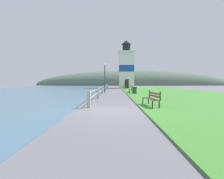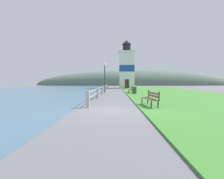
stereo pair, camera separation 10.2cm
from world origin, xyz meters
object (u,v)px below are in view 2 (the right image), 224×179
Objects in this scene: park_bench_midway at (131,89)px; trash_bin at (134,91)px; park_bench_near at (151,98)px; park_bench_far at (126,86)px; lamp_post at (105,72)px; lighthouse at (127,68)px.

trash_bin is at bearing 96.34° from park_bench_midway.
park_bench_far is at bearing -96.11° from park_bench_near.
park_bench_far is (0.05, 11.01, 0.00)m from park_bench_midway.
lamp_post reaches higher than park_bench_far.
lamp_post is (-4.00, -16.64, -1.94)m from lighthouse.
park_bench_near is at bearing 86.78° from park_bench_far.
park_bench_far is at bearing -94.25° from lighthouse.
lighthouse is (0.52, 29.85, 4.14)m from park_bench_near.
lighthouse reaches higher than park_bench_far.
park_bench_far is 2.22× the size of trash_bin.
park_bench_midway is at bearing 86.63° from park_bench_far.
trash_bin is (-0.34, -19.61, -4.26)m from lighthouse.
lighthouse is 12.92× the size of trash_bin.
park_bench_midway is 4.20m from lamp_post.
park_bench_midway is 0.42× the size of lamp_post.
park_bench_near and park_bench_far have the same top height.
lamp_post is at bearing 141.00° from trash_bin.
lamp_post reaches higher than park_bench_midway.
park_bench_near is 12.35m from park_bench_midway.
park_bench_far is at bearing 70.89° from lamp_post.
park_bench_midway is at bearing -91.73° from lighthouse.
park_bench_far is 10.97m from lamp_post.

